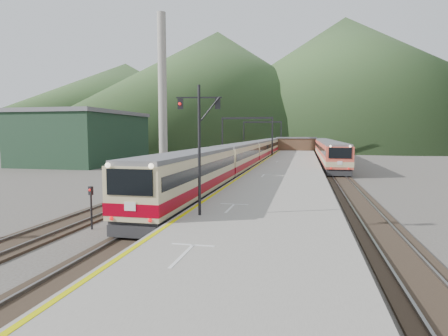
# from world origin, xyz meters

# --- Properties ---
(ground) EXTENTS (400.00, 400.00, 0.00)m
(ground) POSITION_xyz_m (0.00, 0.00, 0.00)
(ground) COLOR #47423D
(ground) RESTS_ON ground
(track_main) EXTENTS (2.60, 200.00, 0.23)m
(track_main) POSITION_xyz_m (0.00, 40.00, 0.07)
(track_main) COLOR black
(track_main) RESTS_ON ground
(track_far) EXTENTS (2.60, 200.00, 0.23)m
(track_far) POSITION_xyz_m (-5.00, 40.00, 0.07)
(track_far) COLOR black
(track_far) RESTS_ON ground
(track_second) EXTENTS (2.60, 200.00, 0.23)m
(track_second) POSITION_xyz_m (11.50, 40.00, 0.07)
(track_second) COLOR black
(track_second) RESTS_ON ground
(platform) EXTENTS (8.00, 100.00, 1.00)m
(platform) POSITION_xyz_m (5.60, 38.00, 0.50)
(platform) COLOR gray
(platform) RESTS_ON ground
(gantry_near) EXTENTS (9.55, 0.25, 8.00)m
(gantry_near) POSITION_xyz_m (-2.85, 55.00, 5.59)
(gantry_near) COLOR black
(gantry_near) RESTS_ON ground
(gantry_far) EXTENTS (9.55, 0.25, 8.00)m
(gantry_far) POSITION_xyz_m (-2.85, 80.00, 5.59)
(gantry_far) COLOR black
(gantry_far) RESTS_ON ground
(warehouse) EXTENTS (14.50, 20.50, 8.60)m
(warehouse) POSITION_xyz_m (-28.00, 42.00, 4.32)
(warehouse) COLOR #183221
(warehouse) RESTS_ON ground
(smokestack) EXTENTS (1.80, 1.80, 30.00)m
(smokestack) POSITION_xyz_m (-22.00, 62.00, 15.00)
(smokestack) COLOR #9E998E
(smokestack) RESTS_ON ground
(station_shed) EXTENTS (9.40, 4.40, 3.10)m
(station_shed) POSITION_xyz_m (5.60, 78.00, 2.57)
(station_shed) COLOR #513926
(station_shed) RESTS_ON platform
(hill_a) EXTENTS (180.00, 180.00, 60.00)m
(hill_a) POSITION_xyz_m (-40.00, 190.00, 30.00)
(hill_a) COLOR #324F25
(hill_a) RESTS_ON ground
(hill_b) EXTENTS (220.00, 220.00, 75.00)m
(hill_b) POSITION_xyz_m (30.00, 230.00, 37.50)
(hill_b) COLOR #324F25
(hill_b) RESTS_ON ground
(hill_d) EXTENTS (200.00, 200.00, 55.00)m
(hill_d) POSITION_xyz_m (-120.00, 240.00, 27.50)
(hill_d) COLOR #324F25
(hill_d) RESTS_ON ground
(main_train) EXTENTS (2.73, 93.62, 3.33)m
(main_train) POSITION_xyz_m (0.00, 48.77, 1.89)
(main_train) COLOR tan
(main_train) RESTS_ON track_main
(second_train) EXTENTS (3.03, 62.10, 3.70)m
(second_train) POSITION_xyz_m (11.50, 60.92, 2.08)
(second_train) COLOR #DB4F3C
(second_train) RESTS_ON track_second
(signal_mast) EXTENTS (2.18, 0.51, 6.33)m
(signal_mast) POSITION_xyz_m (2.66, 4.06, 4.89)
(signal_mast) COLOR black
(signal_mast) RESTS_ON platform
(short_signal_a) EXTENTS (0.26, 0.23, 2.27)m
(short_signal_a) POSITION_xyz_m (-3.17, 3.88, 1.46)
(short_signal_a) COLOR black
(short_signal_a) RESTS_ON ground
(short_signal_b) EXTENTS (0.25, 0.20, 2.27)m
(short_signal_b) POSITION_xyz_m (-3.28, 24.55, 1.46)
(short_signal_b) COLOR black
(short_signal_b) RESTS_ON ground
(short_signal_c) EXTENTS (0.24, 0.19, 2.27)m
(short_signal_c) POSITION_xyz_m (-7.87, 14.85, 1.46)
(short_signal_c) COLOR black
(short_signal_c) RESTS_ON ground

